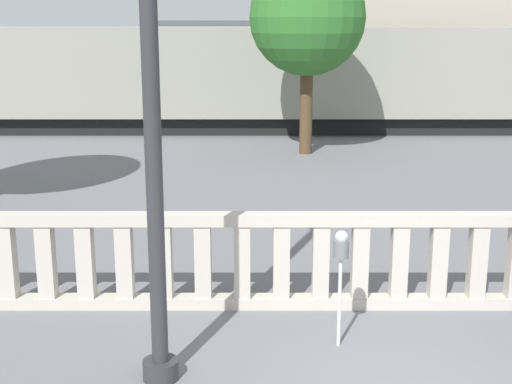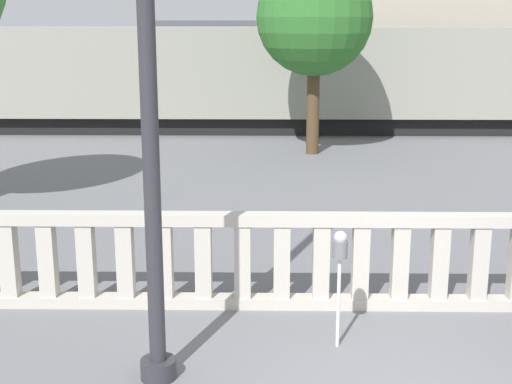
# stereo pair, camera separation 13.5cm
# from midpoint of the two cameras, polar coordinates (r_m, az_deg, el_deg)

# --- Properties ---
(balustrade) EXTENTS (15.87, 0.24, 1.21)m
(balustrade) POSITION_cam_midpoint_polar(r_m,az_deg,el_deg) (8.94, 10.32, -5.51)
(balustrade) COLOR #BCB5A8
(balustrade) RESTS_ON ground
(lamppost) EXTENTS (0.38, 0.38, 6.02)m
(lamppost) POSITION_cam_midpoint_polar(r_m,az_deg,el_deg) (6.58, -8.13, 11.59)
(lamppost) COLOR #2D2D33
(lamppost) RESTS_ON ground
(parking_meter) EXTENTS (0.17, 0.17, 1.32)m
(parking_meter) POSITION_cam_midpoint_polar(r_m,az_deg,el_deg) (7.70, 7.22, -5.00)
(parking_meter) COLOR silver
(parking_meter) RESTS_ON ground
(train_near) EXTENTS (29.55, 2.96, 3.86)m
(train_near) POSITION_cam_midpoint_polar(r_m,az_deg,el_deg) (23.06, -2.75, 9.21)
(train_near) COLOR black
(train_near) RESTS_ON ground
(train_far) EXTENTS (18.88, 2.93, 4.03)m
(train_far) POSITION_cam_midpoint_polar(r_m,az_deg,el_deg) (33.14, 9.28, 10.59)
(train_far) COLOR black
(train_far) RESTS_ON ground
(tree_left) EXTENTS (3.00, 3.00, 5.05)m
(tree_left) POSITION_cam_midpoint_polar(r_m,az_deg,el_deg) (18.86, 4.93, 13.69)
(tree_left) COLOR #4C3823
(tree_left) RESTS_ON ground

